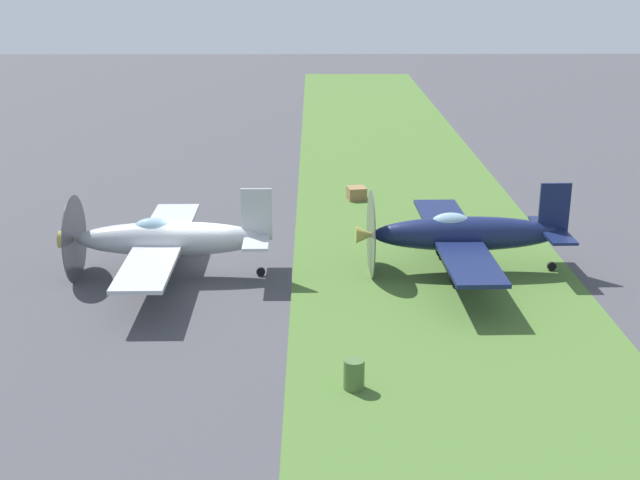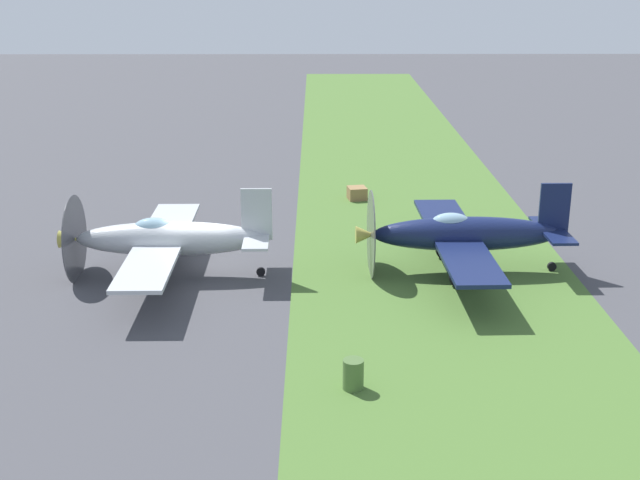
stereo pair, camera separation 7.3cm
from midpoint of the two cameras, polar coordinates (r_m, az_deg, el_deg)
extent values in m
plane|color=#424247|center=(33.12, -7.94, -2.21)|extent=(160.00, 160.00, 0.00)
cube|color=#476B2D|center=(33.15, 7.74, -2.17)|extent=(120.00, 11.00, 0.01)
ellipsoid|color=#B2B7BC|center=(32.40, -10.04, 0.09)|extent=(1.39, 7.22, 1.31)
cube|color=#B2B7BC|center=(32.52, -10.76, -0.18)|extent=(10.19, 1.91, 0.15)
cube|color=#B2B7BC|center=(31.75, -4.27, 1.75)|extent=(0.12, 1.17, 2.01)
cube|color=#B2B7BC|center=(32.01, -4.23, 0.30)|extent=(3.40, 0.99, 0.11)
cone|color=#B7B24C|center=(33.23, -16.64, 0.05)|extent=(0.69, 0.75, 0.68)
cylinder|color=#4C4C51|center=(33.18, -16.29, 0.05)|extent=(3.39, 0.08, 3.39)
ellipsoid|color=#8CB2C6|center=(32.37, -11.20, 0.86)|extent=(0.76, 1.49, 0.74)
cylinder|color=black|center=(31.46, -11.29, -2.84)|extent=(0.24, 0.72, 0.72)
cylinder|color=black|center=(31.28, -11.35, -1.97)|extent=(0.13, 0.13, 1.02)
cylinder|color=black|center=(34.30, -10.42, -0.97)|extent=(0.24, 0.72, 0.72)
cylinder|color=black|center=(34.13, -10.47, -0.16)|extent=(0.13, 0.13, 1.02)
cylinder|color=black|center=(32.49, -3.99, -2.17)|extent=(0.13, 0.34, 0.34)
ellipsoid|color=#141E47|center=(32.90, 10.01, 0.42)|extent=(1.50, 7.35, 1.34)
cube|color=#141E47|center=(32.86, 9.26, 0.15)|extent=(10.38, 2.07, 0.15)
cube|color=#141E47|center=(33.45, 15.72, 2.04)|extent=(0.13, 1.19, 2.05)
cube|color=#141E47|center=(33.69, 15.60, 0.64)|extent=(3.47, 1.05, 0.11)
cone|color=#B7B24C|center=(32.34, 3.18, 0.37)|extent=(0.71, 0.77, 0.69)
cylinder|color=#4C4C51|center=(32.36, 3.56, 0.37)|extent=(3.45, 0.12, 3.45)
ellipsoid|color=#8CB2C6|center=(32.63, 8.95, 1.19)|extent=(0.79, 1.52, 0.75)
cylinder|color=black|center=(31.75, 9.49, -2.51)|extent=(0.25, 0.74, 0.73)
cylinder|color=black|center=(31.57, 9.54, -1.64)|extent=(0.13, 0.13, 1.03)
cylinder|color=black|center=(34.63, 8.53, -0.66)|extent=(0.25, 0.74, 0.73)
cylinder|color=black|center=(34.46, 8.57, 0.15)|extent=(0.13, 0.13, 1.03)
cylinder|color=black|center=(34.20, 15.55, -1.75)|extent=(0.14, 0.35, 0.34)
cylinder|color=#476633|center=(24.10, 2.36, -9.12)|extent=(0.60, 0.60, 0.90)
cube|color=olive|center=(42.81, 2.59, 3.20)|extent=(1.05, 1.05, 0.64)
camera|label=1|loc=(0.04, -89.94, 0.02)|focal=47.03mm
camera|label=2|loc=(0.04, 90.06, -0.02)|focal=47.03mm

